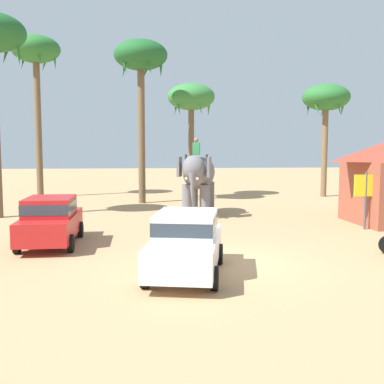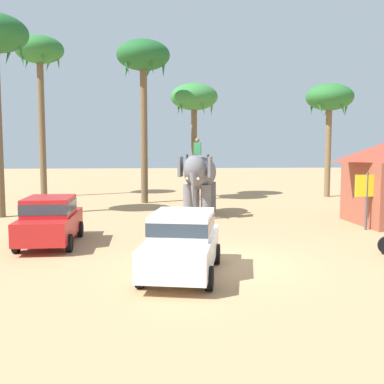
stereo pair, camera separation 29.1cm
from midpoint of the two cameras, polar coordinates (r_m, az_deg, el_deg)
name	(u,v)px [view 1 (the left image)]	position (r m, az deg, el deg)	size (l,w,h in m)	color
ground_plane	(223,265)	(13.69, 3.30, -9.00)	(120.00, 120.00, 0.00)	tan
car_sedan_foreground	(186,241)	(12.47, -1.42, -6.07)	(2.47, 4.35, 1.70)	white
car_parked_far_side	(51,219)	(16.95, -17.60, -3.20)	(1.96, 4.14, 1.70)	red
elephant_with_mahout	(198,176)	(23.18, 0.39, 2.03)	(2.39, 4.02, 3.88)	slate
palm_tree_behind_elephant	(191,100)	(31.67, -0.37, 11.35)	(3.20, 3.20, 7.70)	brown
palm_tree_near_hut	(36,56)	(33.45, -19.03, 15.64)	(3.20, 3.20, 10.79)	brown
palm_tree_far_back	(141,61)	(28.69, -6.67, 15.82)	(3.20, 3.20, 9.80)	brown
palm_tree_leaning_seaward	(326,100)	(33.12, 16.03, 10.87)	(3.20, 3.20, 7.69)	brown
signboard_yellow	(366,189)	(20.38, 20.36, 0.32)	(1.00, 0.10, 2.40)	#4C4C51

